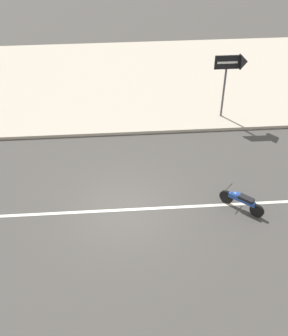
# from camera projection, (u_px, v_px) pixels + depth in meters

# --- Properties ---
(ground_plane) EXTENTS (160.00, 160.00, 0.00)m
(ground_plane) POSITION_uv_depth(u_px,v_px,m) (123.00, 210.00, 17.86)
(ground_plane) COLOR #423F3D
(lane_centre_stripe) EXTENTS (50.40, 0.14, 0.01)m
(lane_centre_stripe) POSITION_uv_depth(u_px,v_px,m) (123.00, 210.00, 17.86)
(lane_centre_stripe) COLOR silver
(lane_centre_stripe) RESTS_ON ground
(kerb_strip) EXTENTS (68.00, 10.00, 0.15)m
(kerb_strip) POSITION_uv_depth(u_px,v_px,m) (116.00, 82.00, 25.59)
(kerb_strip) COLOR #ADA393
(kerb_strip) RESTS_ON ground
(motorcycle_1) EXTENTS (1.46, 1.28, 0.80)m
(motorcycle_1) POSITION_uv_depth(u_px,v_px,m) (241.00, 201.00, 17.66)
(motorcycle_1) COLOR black
(motorcycle_1) RESTS_ON ground
(arrow_signboard) EXTENTS (1.52, 0.72, 3.21)m
(arrow_signboard) POSITION_uv_depth(u_px,v_px,m) (239.00, 65.00, 21.10)
(arrow_signboard) COLOR #4C4C51
(arrow_signboard) RESTS_ON kerb_strip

